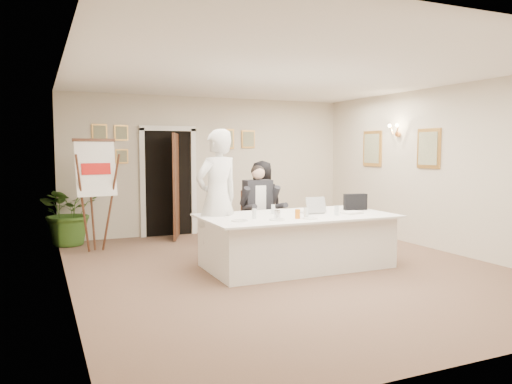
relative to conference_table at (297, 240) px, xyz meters
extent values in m
plane|color=brown|center=(-0.17, -0.04, -0.39)|extent=(7.00, 7.00, 0.00)
cube|color=white|center=(-0.17, -0.04, 2.41)|extent=(6.00, 7.00, 0.02)
cube|color=beige|center=(-0.17, 3.46, 1.01)|extent=(6.00, 0.10, 2.80)
cube|color=beige|center=(-0.17, -3.54, 1.01)|extent=(6.00, 0.10, 2.80)
cube|color=beige|center=(-3.17, -0.04, 1.01)|extent=(0.10, 7.00, 2.80)
cube|color=beige|center=(2.83, -0.04, 1.01)|extent=(0.10, 7.00, 2.80)
cube|color=black|center=(-1.07, 3.43, 0.66)|extent=(0.92, 0.06, 2.10)
cube|color=white|center=(-1.59, 3.40, 0.66)|extent=(0.10, 0.06, 2.20)
cube|color=white|center=(-0.55, 3.40, 0.66)|extent=(0.10, 0.06, 2.20)
cube|color=#3D2313|center=(-1.02, 3.01, 0.64)|extent=(0.33, 0.81, 2.02)
cube|color=silver|center=(0.00, 0.00, -0.02)|extent=(2.63, 1.32, 0.75)
cube|color=silver|center=(0.00, 0.00, 0.37)|extent=(2.81, 1.50, 0.03)
cube|color=white|center=(-2.60, 2.18, 1.02)|extent=(0.67, 0.28, 0.91)
imported|color=silver|center=(-1.07, 0.47, 0.62)|extent=(0.86, 0.70, 2.03)
imported|color=black|center=(0.33, 1.96, 0.37)|extent=(0.82, 0.61, 1.53)
imported|color=#355D1F|center=(-2.97, 3.16, 0.24)|extent=(1.49, 1.44, 1.27)
cube|color=black|center=(1.13, 0.14, 0.51)|extent=(0.38, 0.18, 0.26)
cube|color=white|center=(0.81, -0.22, 0.40)|extent=(0.33, 0.26, 0.03)
cylinder|color=white|center=(-1.02, -0.28, 0.39)|extent=(0.24, 0.24, 0.01)
cylinder|color=white|center=(-0.52, -0.39, 0.39)|extent=(0.21, 0.21, 0.01)
cylinder|color=white|center=(-0.03, -0.45, 0.39)|extent=(0.23, 0.23, 0.01)
cylinder|color=silver|center=(-0.74, -0.12, 0.45)|extent=(0.07, 0.07, 0.14)
cylinder|color=silver|center=(-0.02, -0.32, 0.45)|extent=(0.08, 0.08, 0.14)
cylinder|color=silver|center=(0.50, -0.29, 0.45)|extent=(0.07, 0.07, 0.14)
cylinder|color=silver|center=(-0.27, 0.24, 0.45)|extent=(0.07, 0.07, 0.14)
cylinder|color=orange|center=(-0.19, -0.37, 0.45)|extent=(0.09, 0.09, 0.13)
cylinder|color=silver|center=(-0.42, -0.20, 0.44)|extent=(0.10, 0.10, 0.11)
camera|label=1|loc=(-3.49, -6.42, 1.35)|focal=35.00mm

